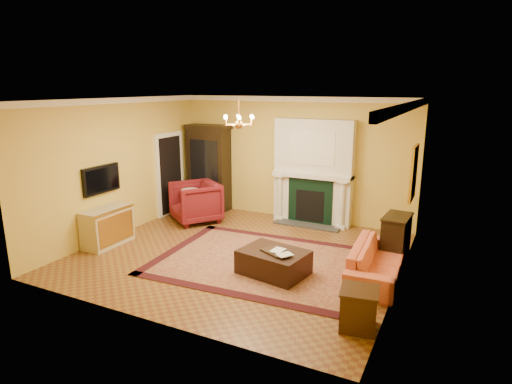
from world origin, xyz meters
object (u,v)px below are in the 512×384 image
Objects in this scene: wingback_armchair at (195,200)px; coral_sofa at (377,256)px; console_table at (396,238)px; commode at (107,227)px; pedestal_table at (191,202)px; end_table at (359,310)px; leather_ottoman at (274,262)px; china_cabinet at (209,169)px.

wingback_armchair is 0.53× the size of coral_sofa.
console_table is at bearing -11.38° from coral_sofa.
coral_sofa is at bearing 9.13° from commode.
pedestal_table is 1.41× the size of end_table.
coral_sofa is at bearing 93.04° from end_table.
end_table is 2.06m from leather_ottoman.
coral_sofa reaches higher than end_table.
console_table is at bearing -3.51° from pedestal_table.
china_cabinet reaches higher than end_table.
wingback_armchair is at bearing -178.59° from console_table.
end_table is (4.69, -3.01, -0.27)m from wingback_armchair.
commode is (-0.76, -2.13, -0.14)m from wingback_armchair.
china_cabinet is 2.63× the size of console_table.
leather_ottoman is at bearing -132.65° from console_table.
console_table reaches higher than end_table.
wingback_armchair reaches higher than leather_ottoman.
china_cabinet reaches higher than coral_sofa.
pedestal_table is at bearing 157.41° from leather_ottoman.
coral_sofa is 1.03m from console_table.
coral_sofa is (4.59, -1.26, -0.14)m from wingback_armchair.
wingback_armchair reaches higher than coral_sofa.
coral_sofa reaches higher than pedestal_table.
leather_ottoman is (3.13, -2.00, -0.22)m from pedestal_table.
end_table is 0.67× the size of console_table.
end_table is at bearing -9.30° from commode.
leather_ottoman is at bearing -32.53° from pedestal_table.
leather_ottoman is (3.23, -3.04, -0.86)m from china_cabinet.
wingback_armchair is 2.27m from commode.
commode is at bearing -156.74° from console_table.
coral_sofa is at bearing 20.99° from wingback_armchair.
wingback_armchair is at bearing 156.67° from leather_ottoman.
leather_ottoman is at bearing 3.01° from commode.
coral_sofa is at bearing -94.27° from console_table.
coral_sofa is 1.76m from end_table.
console_table reaches higher than coral_sofa.
commode reaches higher than end_table.
china_cabinet is at bearing 140.33° from end_table.
wingback_armchair is at bearing 147.29° from end_table.
end_table is (4.88, -3.08, -0.18)m from pedestal_table.
commode is 1.28× the size of console_table.
china_cabinet is 5.47m from coral_sofa.
console_table reaches higher than pedestal_table.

